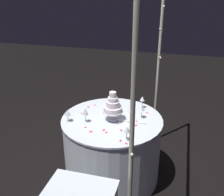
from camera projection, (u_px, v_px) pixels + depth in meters
ground_plane at (112, 175)px, 3.28m from camera, size 12.00×12.00×0.00m
decorative_arch at (150, 71)px, 2.63m from camera, size 1.84×0.05×2.11m
main_table at (112, 148)px, 3.12m from camera, size 1.12×1.12×0.78m
tiered_cake at (113, 106)px, 2.87m from camera, size 0.22×0.22×0.33m
wine_glass_0 at (68, 113)px, 2.87m from camera, size 0.07×0.07×0.14m
wine_glass_1 at (116, 101)px, 3.12m from camera, size 0.06×0.06×0.15m
wine_glass_2 at (142, 99)px, 3.16m from camera, size 0.06×0.06×0.15m
wine_glass_3 at (127, 130)px, 2.52m from camera, size 0.07×0.07×0.15m
wine_glass_4 at (85, 112)px, 2.85m from camera, size 0.06×0.06×0.16m
wine_glass_5 at (142, 109)px, 2.93m from camera, size 0.07×0.07×0.15m
cake_knife at (131, 122)px, 2.88m from camera, size 0.03×0.30×0.01m
rose_petal_0 at (120, 141)px, 2.56m from camera, size 0.03×0.03×0.00m
rose_petal_1 at (137, 121)px, 2.91m from camera, size 0.03×0.03×0.00m
rose_petal_2 at (112, 114)px, 3.06m from camera, size 0.03×0.04×0.00m
rose_petal_3 at (88, 107)px, 3.22m from camera, size 0.04×0.03×0.00m
rose_petal_4 at (91, 132)px, 2.71m from camera, size 0.04×0.05×0.00m
rose_petal_5 at (81, 113)px, 3.08m from camera, size 0.02×0.02×0.00m
rose_petal_6 at (104, 130)px, 2.74m from camera, size 0.04×0.03×0.00m
rose_petal_7 at (118, 114)px, 3.06m from camera, size 0.05×0.05×0.00m
rose_petal_8 at (114, 100)px, 3.40m from camera, size 0.04×0.04×0.00m
rose_petal_9 at (147, 113)px, 3.08m from camera, size 0.02×0.03×0.00m
rose_petal_10 at (121, 130)px, 2.73m from camera, size 0.03×0.04×0.00m
rose_petal_11 at (126, 144)px, 2.51m from camera, size 0.04×0.04×0.00m
rose_petal_12 at (95, 105)px, 3.27m from camera, size 0.03×0.03×0.00m
rose_petal_13 at (85, 127)px, 2.79m from camera, size 0.03×0.04×0.00m
rose_petal_14 at (106, 132)px, 2.69m from camera, size 0.03×0.04×0.00m
rose_petal_15 at (136, 125)px, 2.82m from camera, size 0.04×0.04×0.00m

